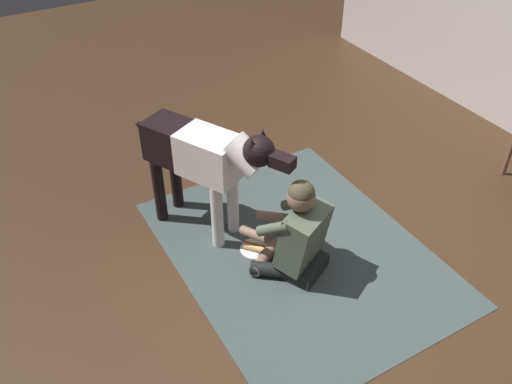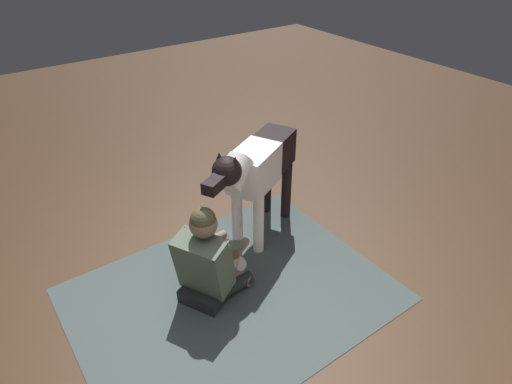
{
  "view_description": "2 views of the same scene",
  "coord_description": "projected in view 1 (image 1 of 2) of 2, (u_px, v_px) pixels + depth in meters",
  "views": [
    {
      "loc": [
        2.3,
        -1.76,
        3.12
      ],
      "look_at": [
        -0.43,
        -0.19,
        0.65
      ],
      "focal_mm": 38.59,
      "sensor_mm": 36.0,
      "label": 1
    },
    {
      "loc": [
        1.03,
        2.32,
        2.66
      ],
      "look_at": [
        -0.76,
        -0.17,
        0.66
      ],
      "focal_mm": 31.13,
      "sensor_mm": 36.0,
      "label": 2
    }
  ],
  "objects": [
    {
      "name": "large_dog",
      "position": [
        204.0,
        158.0,
        4.21
      ],
      "size": [
        1.33,
        0.76,
        1.11
      ],
      "color": "white",
      "rests_on": "ground"
    },
    {
      "name": "hot_dog_on_plate",
      "position": [
        255.0,
        247.0,
        4.44
      ],
      "size": [
        0.25,
        0.25,
        0.06
      ],
      "color": "white",
      "rests_on": "ground"
    },
    {
      "name": "person_sitting_on_floor",
      "position": [
        297.0,
        235.0,
        4.09
      ],
      "size": [
        0.72,
        0.63,
        0.84
      ],
      "color": "black",
      "rests_on": "ground"
    },
    {
      "name": "area_rug",
      "position": [
        298.0,
        251.0,
        4.44
      ],
      "size": [
        2.43,
        1.87,
        0.01
      ],
      "primitive_type": "cube",
      "color": "#3B4746",
      "rests_on": "ground"
    },
    {
      "name": "ground_plane",
      "position": [
        305.0,
        282.0,
        4.18
      ],
      "size": [
        13.88,
        13.88,
        0.0
      ],
      "primitive_type": "plane",
      "color": "#3C2616"
    }
  ]
}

